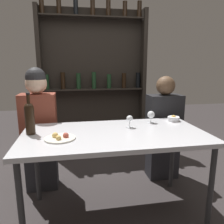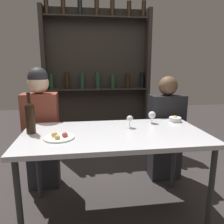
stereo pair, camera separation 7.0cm
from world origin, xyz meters
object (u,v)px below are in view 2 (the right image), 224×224
Objects in this scene: snack_bowl at (175,119)px; seated_person_right at (166,131)px; wine_glass_0 at (130,119)px; seated_person_left at (42,130)px; wine_glass_1 at (152,115)px; wine_bottle at (30,116)px; food_plate_0 at (59,137)px.

seated_person_right is at bearing 83.09° from snack_bowl.
seated_person_right reaches higher than wine_glass_0.
seated_person_left is (-1.35, 0.32, -0.15)m from snack_bowl.
wine_glass_0 is 0.09× the size of seated_person_left.
wine_glass_1 is at bearing 26.00° from wine_glass_0.
seated_person_left reaches higher than wine_glass_0.
wine_glass_1 is (0.25, 0.12, 0.00)m from wine_glass_0.
seated_person_left is (-1.10, 0.34, -0.20)m from wine_glass_1.
food_plate_0 is (0.24, -0.17, -0.13)m from wine_bottle.
snack_bowl is 0.09× the size of seated_person_left.
wine_bottle is 0.57m from seated_person_left.
wine_glass_0 reaches higher than food_plate_0.
seated_person_right reaches higher than wine_bottle.
seated_person_left is at bearing 162.80° from wine_glass_1.
wine_glass_1 reaches higher than food_plate_0.
snack_bowl reaches higher than food_plate_0.
wine_bottle is 2.88× the size of wine_glass_1.
snack_bowl is 1.40m from seated_person_left.
food_plate_0 is 0.73m from seated_person_left.
wine_glass_0 is at bearing -139.16° from seated_person_right.
seated_person_left is (-0.86, 0.46, -0.20)m from wine_glass_0.
food_plate_0 is 1.34m from seated_person_right.
seated_person_left is at bearing 91.24° from wine_bottle.
seated_person_right reaches higher than snack_bowl.
wine_bottle is at bearing -171.92° from snack_bowl.
snack_bowl is at bearing -96.91° from seated_person_right.
wine_glass_1 is 1.01× the size of snack_bowl.
snack_bowl is (0.25, 0.03, -0.05)m from wine_glass_1.
wine_glass_1 is 0.26m from snack_bowl.
seated_person_left reaches higher than snack_bowl.
food_plate_0 is at bearing -160.70° from wine_glass_0.
food_plate_0 is (-0.85, -0.33, -0.07)m from wine_glass_1.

